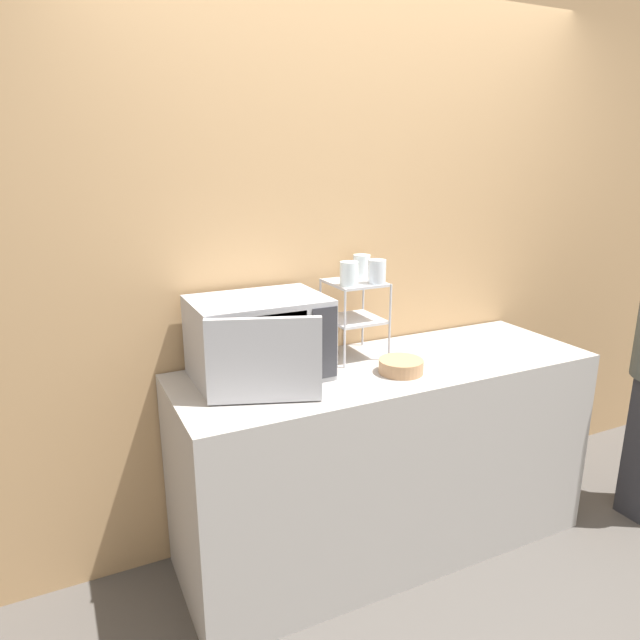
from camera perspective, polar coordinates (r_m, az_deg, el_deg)
ground_plane at (r=2.76m, az=10.10°, el=-24.62°), size 12.00×12.00×0.00m
wall_back at (r=2.72m, az=3.00°, el=5.68°), size 8.00×0.06×2.60m
counter at (r=2.71m, az=6.51°, el=-13.47°), size 1.89×0.64×0.91m
microwave at (r=2.32m, az=-6.10°, el=-1.88°), size 0.55×0.54×0.33m
dish_rack at (r=2.54m, az=3.49°, el=1.72°), size 0.24×0.25×0.35m
glass_front_left at (r=2.42m, az=2.91°, el=4.64°), size 0.08×0.08×0.10m
glass_back_right at (r=2.60m, az=4.19°, el=5.40°), size 0.08×0.08×0.10m
glass_front_right at (r=2.48m, az=5.71°, el=4.84°), size 0.08×0.08×0.10m
bowl at (r=2.43m, az=8.10°, el=-4.62°), size 0.19×0.19×0.06m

